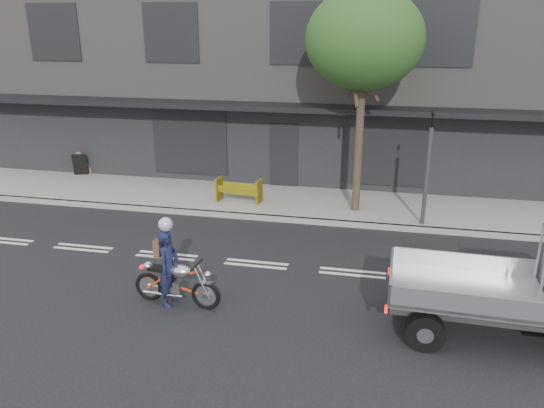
{
  "coord_description": "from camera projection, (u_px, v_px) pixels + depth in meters",
  "views": [
    {
      "loc": [
        2.9,
        -11.75,
        5.79
      ],
      "look_at": [
        0.3,
        0.5,
        1.45
      ],
      "focal_mm": 35.0,
      "sensor_mm": 36.0,
      "label": 1
    }
  ],
  "objects": [
    {
      "name": "street_tree",
      "position": [
        364.0,
        40.0,
        15.05
      ],
      "size": [
        3.4,
        3.4,
        6.74
      ],
      "color": "#382B21",
      "rests_on": "ground"
    },
    {
      "name": "kerb",
      "position": [
        280.0,
        219.0,
        16.16
      ],
      "size": [
        32.0,
        0.2,
        0.15
      ],
      "primitive_type": "cube",
      "color": "gray",
      "rests_on": "ground"
    },
    {
      "name": "construction_barrier",
      "position": [
        237.0,
        192.0,
        17.15
      ],
      "size": [
        1.53,
        0.8,
        0.82
      ],
      "primitive_type": null,
      "rotation": [
        0.0,
        0.0,
        -0.15
      ],
      "color": "yellow",
      "rests_on": "sidewalk"
    },
    {
      "name": "sandwich_board",
      "position": [
        80.0,
        164.0,
        20.34
      ],
      "size": [
        0.62,
        0.5,
        0.85
      ],
      "primitive_type": null,
      "rotation": [
        0.0,
        0.0,
        0.31
      ],
      "color": "black",
      "rests_on": "sidewalk"
    },
    {
      "name": "ground",
      "position": [
        256.0,
        264.0,
        13.32
      ],
      "size": [
        80.0,
        80.0,
        0.0
      ],
      "primitive_type": "plane",
      "color": "black",
      "rests_on": "ground"
    },
    {
      "name": "rider",
      "position": [
        169.0,
        268.0,
        11.21
      ],
      "size": [
        0.46,
        0.65,
        1.7
      ],
      "primitive_type": "imported",
      "rotation": [
        0.0,
        0.0,
        1.48
      ],
      "color": "#141938",
      "rests_on": "ground"
    },
    {
      "name": "motorcycle",
      "position": [
        176.0,
        282.0,
        11.28
      ],
      "size": [
        2.0,
        0.58,
        1.03
      ],
      "rotation": [
        0.0,
        0.0,
        -0.09
      ],
      "color": "black",
      "rests_on": "ground"
    },
    {
      "name": "traffic_light_pole",
      "position": [
        427.0,
        175.0,
        15.06
      ],
      "size": [
        0.12,
        0.12,
        3.5
      ],
      "color": "#2D2D30",
      "rests_on": "ground"
    },
    {
      "name": "building_main",
      "position": [
        318.0,
        66.0,
        22.46
      ],
      "size": [
        26.0,
        10.0,
        8.0
      ],
      "primitive_type": "cube",
      "color": "slate",
      "rests_on": "ground"
    },
    {
      "name": "sidewalk",
      "position": [
        289.0,
        202.0,
        17.64
      ],
      "size": [
        32.0,
        3.2,
        0.15
      ],
      "primitive_type": "cube",
      "color": "gray",
      "rests_on": "ground"
    }
  ]
}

